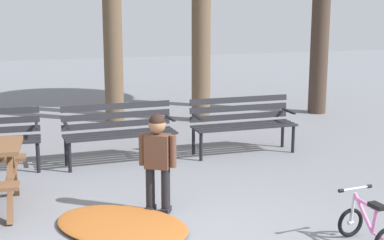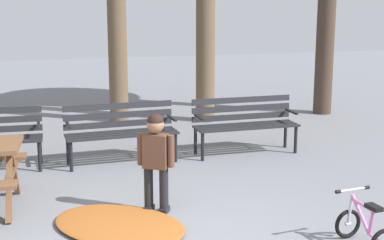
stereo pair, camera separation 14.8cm
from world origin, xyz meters
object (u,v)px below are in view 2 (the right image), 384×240
object	(u,v)px
park_bench_left	(121,128)
child_standing	(156,155)
kids_bicycle	(365,229)
park_bench_right	(244,120)

from	to	relation	value
park_bench_left	child_standing	world-z (taller)	child_standing
kids_bicycle	park_bench_left	bearing A→B (deg)	116.49
park_bench_left	kids_bicycle	xyz separation A→B (m)	(1.78, -3.57, -0.31)
park_bench_left	park_bench_right	bearing A→B (deg)	-0.01
park_bench_right	child_standing	world-z (taller)	child_standing
child_standing	kids_bicycle	distance (m)	2.31
kids_bicycle	park_bench_right	bearing A→B (deg)	88.04
park_bench_right	kids_bicycle	bearing A→B (deg)	-91.96
park_bench_left	child_standing	bearing A→B (deg)	-88.07
park_bench_left	park_bench_right	world-z (taller)	same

